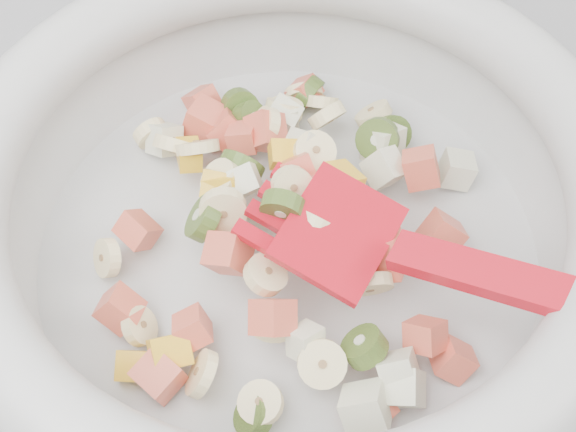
{
  "coord_description": "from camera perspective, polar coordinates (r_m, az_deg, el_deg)",
  "views": [
    {
      "loc": [
        -0.11,
        1.13,
        1.33
      ],
      "look_at": [
        -0.09,
        1.4,
        0.95
      ],
      "focal_mm": 50.0,
      "sensor_mm": 36.0,
      "label": 1
    }
  ],
  "objects": [
    {
      "name": "mixing_bowl",
      "position": [
        0.46,
        0.05,
        0.84
      ],
      "size": [
        0.44,
        0.39,
        0.12
      ],
      "color": "silver",
      "rests_on": "counter"
    }
  ]
}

